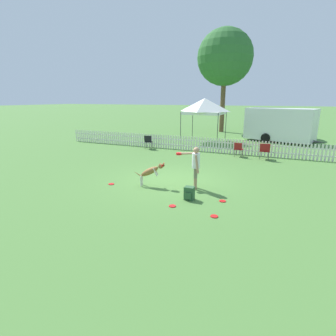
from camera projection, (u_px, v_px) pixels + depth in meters
name	position (u px, v px, depth m)	size (l,w,h in m)	color
ground_plane	(172.00, 180.00, 10.50)	(240.00, 240.00, 0.00)	#4C7A38
handler_person	(195.00, 163.00, 9.33)	(0.99, 0.46, 1.53)	tan
leaping_dog	(151.00, 171.00, 9.67)	(1.19, 0.45, 0.93)	olive
frisbee_near_handler	(214.00, 216.00, 7.27)	(0.21, 0.21, 0.02)	red
frisbee_near_dog	(172.00, 206.00, 7.96)	(0.21, 0.21, 0.02)	red
frisbee_midfield	(222.00, 201.00, 8.36)	(0.21, 0.21, 0.02)	red
frisbee_far_scatter	(111.00, 184.00, 10.02)	(0.21, 0.21, 0.02)	red
backpack_on_grass	(189.00, 193.00, 8.46)	(0.31, 0.28, 0.43)	#2D5633
picket_fence	(212.00, 145.00, 15.96)	(21.39, 0.04, 0.87)	silver
folding_chair_blue_left	(148.00, 141.00, 17.00)	(0.57, 0.59, 0.88)	#333338
folding_chair_center	(238.00, 148.00, 14.69)	(0.47, 0.49, 0.80)	#333338
folding_chair_green_right	(265.00, 150.00, 13.97)	(0.55, 0.57, 0.88)	#333338
canopy_tent_main	(205.00, 106.00, 19.30)	(2.77, 2.77, 3.21)	#333338
equipment_trailer	(280.00, 124.00, 19.63)	(5.67, 3.34, 2.48)	white
tree_left_grove	(225.00, 58.00, 24.19)	(5.13, 5.13, 9.44)	brown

